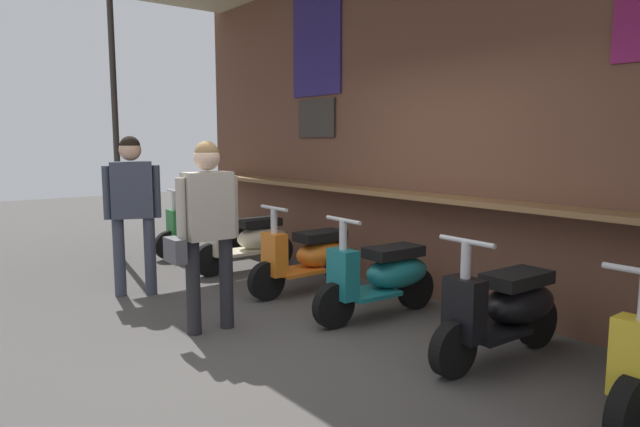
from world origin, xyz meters
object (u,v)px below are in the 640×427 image
object	(u,v)px
shopper_with_handbag	(207,218)
shopper_browsing	(132,198)
scooter_cream	(251,240)
scooter_teal	(384,275)
scooter_black	(506,308)
scooter_green	(208,228)
scooter_orange	(312,256)

from	to	relation	value
shopper_with_handbag	shopper_browsing	distance (m)	1.52
scooter_cream	scooter_teal	size ratio (longest dim) A/B	1.00
scooter_black	shopper_browsing	size ratio (longest dim) A/B	0.83
scooter_green	scooter_orange	world-z (taller)	same
scooter_cream	scooter_orange	distance (m)	1.28
scooter_cream	scooter_black	world-z (taller)	same
scooter_orange	scooter_teal	distance (m)	1.11
shopper_with_handbag	shopper_browsing	xyz separation A→B (m)	(-1.52, -0.09, 0.05)
scooter_black	scooter_orange	bearing A→B (deg)	-87.72
scooter_green	shopper_browsing	distance (m)	2.22
shopper_browsing	scooter_teal	bearing A→B (deg)	57.04
scooter_teal	scooter_black	distance (m)	1.30
scooter_teal	shopper_browsing	size ratio (longest dim) A/B	0.83
scooter_teal	shopper_with_handbag	bearing A→B (deg)	-20.27
scooter_cream	shopper_browsing	xyz separation A→B (m)	(0.24, -1.57, 0.65)
scooter_green	shopper_with_handbag	size ratio (longest dim) A/B	0.86
scooter_black	scooter_green	bearing A→B (deg)	-87.72
scooter_cream	shopper_with_handbag	world-z (taller)	shopper_with_handbag
scooter_green	scooter_teal	size ratio (longest dim) A/B	1.00
scooter_orange	shopper_browsing	world-z (taller)	shopper_browsing
shopper_with_handbag	scooter_teal	bearing A→B (deg)	67.83
scooter_green	shopper_with_handbag	distance (m)	3.36
scooter_orange	scooter_green	bearing A→B (deg)	-89.54
scooter_black	shopper_with_handbag	distance (m)	2.50
scooter_orange	scooter_teal	size ratio (longest dim) A/B	1.00
scooter_teal	shopper_with_handbag	xyz separation A→B (m)	(-0.63, -1.48, 0.60)
scooter_orange	shopper_with_handbag	distance (m)	1.67
scooter_teal	shopper_browsing	xyz separation A→B (m)	(-2.15, -1.57, 0.65)
scooter_orange	scooter_black	world-z (taller)	same
scooter_green	scooter_teal	world-z (taller)	same
scooter_cream	shopper_with_handbag	bearing A→B (deg)	50.20
scooter_green	scooter_cream	world-z (taller)	same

